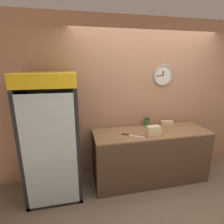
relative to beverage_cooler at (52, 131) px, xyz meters
name	(u,v)px	position (x,y,z in m)	size (l,w,h in m)	color
ground_plane	(175,218)	(1.56, -0.90, -1.02)	(14.00, 14.00, 0.00)	#7A6651
wall_back	(144,100)	(1.56, 0.34, 0.33)	(5.20, 0.09, 2.70)	#AD7A5B
prep_counter	(150,155)	(1.56, -0.03, -0.57)	(1.92, 0.64, 0.89)	#4C3828
beverage_cooler	(52,131)	(0.00, 0.00, 0.00)	(0.77, 0.67, 1.86)	black
sandwich_stack_bottom	(153,133)	(1.50, -0.21, -0.09)	(0.20, 0.11, 0.08)	tan
sandwich_stack_middle	(153,129)	(1.50, -0.21, -0.01)	(0.21, 0.12, 0.08)	beige
sandwich_flat_left	(167,123)	(1.96, 0.19, -0.09)	(0.23, 0.12, 0.08)	tan
chefs_knife	(130,135)	(1.15, -0.13, -0.12)	(0.32, 0.22, 0.02)	silver
condiment_jar	(147,122)	(1.59, 0.22, -0.05)	(0.10, 0.10, 0.15)	#336B38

